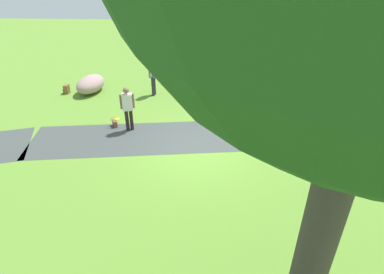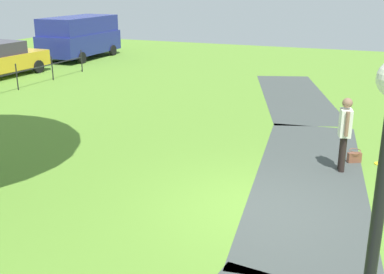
# 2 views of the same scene
# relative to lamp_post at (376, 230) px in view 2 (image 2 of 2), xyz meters

# --- Properties ---
(ground_plane) EXTENTS (48.00, 48.00, 0.00)m
(ground_plane) POSITION_rel_lamp_post_xyz_m (4.30, 1.97, -2.18)
(ground_plane) COLOR olive
(footpath_segment_mid) EXTENTS (8.23, 3.30, 0.01)m
(footpath_segment_mid) POSITION_rel_lamp_post_xyz_m (6.23, 1.31, -2.18)
(footpath_segment_mid) COLOR #3F4643
(footpath_segment_mid) RESTS_ON ground
(footpath_segment_far) EXTENTS (8.32, 4.69, 0.01)m
(footpath_segment_far) POSITION_rel_lamp_post_xyz_m (13.99, 3.07, -2.18)
(footpath_segment_far) COLOR #3F4643
(footpath_segment_far) RESTS_ON ground
(lamp_post) EXTENTS (0.28, 0.28, 3.53)m
(lamp_post) POSITION_rel_lamp_post_xyz_m (0.00, 0.00, 0.00)
(lamp_post) COLOR black
(lamp_post) RESTS_ON ground
(woman_with_handbag) EXTENTS (0.51, 0.32, 1.68)m
(woman_with_handbag) POSITION_rel_lamp_post_xyz_m (6.88, 0.72, -1.21)
(woman_with_handbag) COLOR black
(woman_with_handbag) RESTS_ON ground
(handbag_on_grass) EXTENTS (0.37, 0.37, 0.31)m
(handbag_on_grass) POSITION_rel_lamp_post_xyz_m (7.53, 0.48, -2.04)
(handbag_on_grass) COLOR brown
(handbag_on_grass) RESTS_ON ground
(frisbee_on_grass) EXTENTS (0.26, 0.26, 0.02)m
(frisbee_on_grass) POSITION_rel_lamp_post_xyz_m (7.63, -0.10, -2.17)
(frisbee_on_grass) COLOR yellow
(frisbee_on_grass) RESTS_ON ground
(delivery_van) EXTENTS (5.17, 2.47, 2.30)m
(delivery_van) POSITION_rel_lamp_post_xyz_m (19.00, 16.07, -0.92)
(delivery_van) COLOR navy
(delivery_van) RESTS_ON ground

